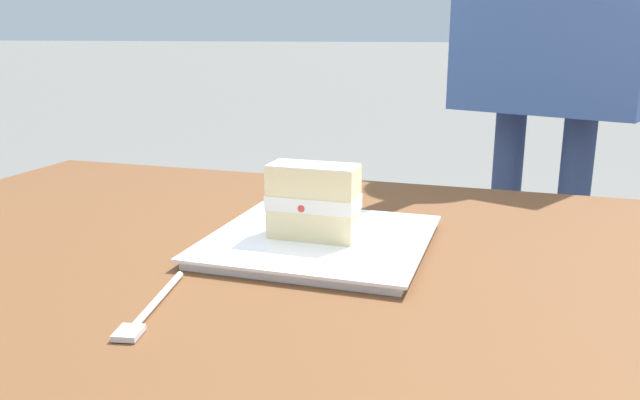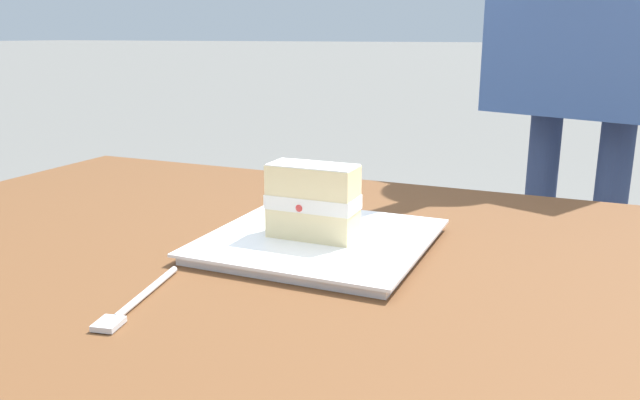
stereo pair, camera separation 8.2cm
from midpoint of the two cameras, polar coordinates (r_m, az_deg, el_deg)
patio_table at (r=0.85m, az=5.84°, el=-10.93°), size 1.62×0.92×0.70m
dessert_plate at (r=0.87m, az=2.70°, el=-3.73°), size 0.29×0.29×0.02m
cake_slice at (r=0.85m, az=2.14°, el=-0.14°), size 0.12×0.07×0.10m
dessert_fork at (r=0.71m, az=-13.01°, el=-8.89°), size 0.05×0.17×0.01m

